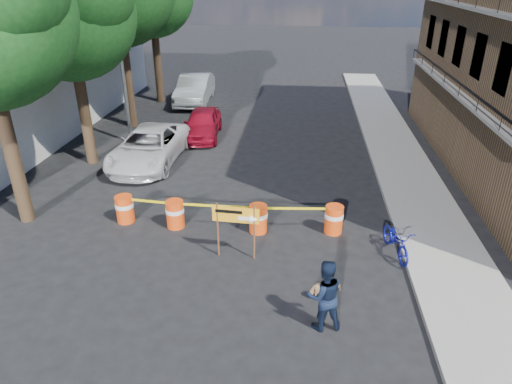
% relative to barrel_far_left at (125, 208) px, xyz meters
% --- Properties ---
extents(ground, '(120.00, 120.00, 0.00)m').
position_rel_barrel_far_left_xyz_m(ground, '(3.56, -2.22, -0.47)').
color(ground, black).
rests_on(ground, ground).
extents(sidewalk_east, '(2.40, 40.00, 0.15)m').
position_rel_barrel_far_left_xyz_m(sidewalk_east, '(9.76, 3.78, -0.40)').
color(sidewalk_east, gray).
rests_on(sidewalk_east, ground).
extents(tree_mid_a, '(5.25, 5.00, 8.68)m').
position_rel_barrel_far_left_xyz_m(tree_mid_a, '(-3.18, 4.78, 5.53)').
color(tree_mid_a, '#332316').
rests_on(tree_mid_a, ground).
extents(streetlamp, '(1.25, 0.18, 8.00)m').
position_rel_barrel_far_left_xyz_m(streetlamp, '(-2.38, 7.28, 3.90)').
color(streetlamp, gray).
rests_on(streetlamp, ground).
extents(barrel_far_left, '(0.58, 0.58, 0.90)m').
position_rel_barrel_far_left_xyz_m(barrel_far_left, '(0.00, 0.00, 0.00)').
color(barrel_far_left, '#E23F0D').
rests_on(barrel_far_left, ground).
extents(barrel_mid_left, '(0.58, 0.58, 0.90)m').
position_rel_barrel_far_left_xyz_m(barrel_mid_left, '(1.70, -0.16, 0.00)').
color(barrel_mid_left, '#E23F0D').
rests_on(barrel_mid_left, ground).
extents(barrel_mid_right, '(0.58, 0.58, 0.90)m').
position_rel_barrel_far_left_xyz_m(barrel_mid_right, '(4.33, -0.18, 0.00)').
color(barrel_mid_right, '#E23F0D').
rests_on(barrel_mid_right, ground).
extents(barrel_far_right, '(0.58, 0.58, 0.90)m').
position_rel_barrel_far_left_xyz_m(barrel_far_right, '(6.65, 0.01, 0.00)').
color(barrel_far_right, '#E23F0D').
rests_on(barrel_far_right, ground).
extents(detour_sign, '(1.31, 0.26, 1.69)m').
position_rel_barrel_far_left_xyz_m(detour_sign, '(4.01, -1.66, 0.75)').
color(detour_sign, '#592D19').
rests_on(detour_sign, ground).
extents(pedestrian, '(0.99, 0.85, 1.76)m').
position_rel_barrel_far_left_xyz_m(pedestrian, '(6.20, -4.24, 0.41)').
color(pedestrian, black).
rests_on(pedestrian, ground).
extents(bicycle, '(0.80, 1.03, 1.75)m').
position_rel_barrel_far_left_xyz_m(bicycle, '(8.36, -1.02, 0.40)').
color(bicycle, '#131A9B').
rests_on(bicycle, ground).
extents(dog, '(0.75, 0.42, 0.60)m').
position_rel_barrel_far_left_xyz_m(dog, '(6.28, -3.32, -0.17)').
color(dog, tan).
rests_on(dog, ground).
extents(suv_white, '(2.53, 5.27, 1.45)m').
position_rel_barrel_far_left_xyz_m(suv_white, '(-0.76, 4.95, 0.25)').
color(suv_white, silver).
rests_on(suv_white, ground).
extents(sedan_red, '(1.92, 4.13, 1.37)m').
position_rel_barrel_far_left_xyz_m(sedan_red, '(0.76, 8.46, 0.21)').
color(sedan_red, maroon).
rests_on(sedan_red, ground).
extents(sedan_silver, '(2.02, 5.19, 1.68)m').
position_rel_barrel_far_left_xyz_m(sedan_silver, '(-1.03, 14.71, 0.37)').
color(sedan_silver, silver).
rests_on(sedan_silver, ground).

